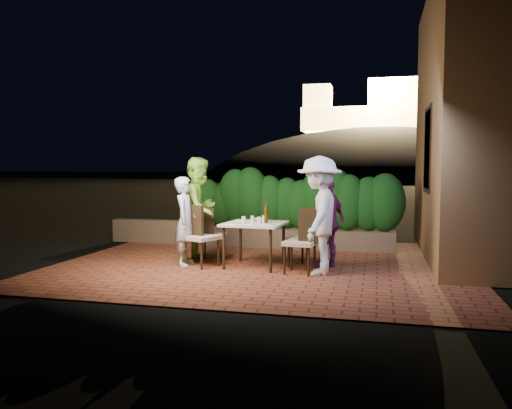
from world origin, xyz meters
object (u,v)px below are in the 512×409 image
(diner_green, at_px, (200,209))
(diner_white, at_px, (319,215))
(dining_table, at_px, (255,245))
(diner_purple, at_px, (328,222))
(bowl, at_px, (258,219))
(beer_bottle, at_px, (266,213))
(parapet_lamp, at_px, (189,218))
(chair_left_front, at_px, (202,236))
(chair_right_front, at_px, (300,241))
(diner_blue, at_px, (186,221))
(chair_right_back, at_px, (305,237))
(chair_left_back, at_px, (213,234))

(diner_green, height_order, diner_white, diner_green)
(dining_table, distance_m, diner_purple, 1.29)
(bowl, height_order, diner_purple, diner_purple)
(beer_bottle, xyz_separation_m, parapet_lamp, (-2.22, 2.15, -0.35))
(diner_purple, bearing_deg, beer_bottle, -49.96)
(chair_left_front, relative_size, parapet_lamp, 7.41)
(dining_table, relative_size, chair_right_front, 0.95)
(diner_purple, bearing_deg, parapet_lamp, -92.80)
(chair_right_front, xyz_separation_m, diner_blue, (-2.01, 0.19, 0.25))
(diner_blue, relative_size, parapet_lamp, 10.87)
(chair_right_back, height_order, diner_white, diner_white)
(chair_left_back, height_order, diner_white, diner_white)
(chair_left_front, bearing_deg, chair_right_back, 38.63)
(chair_left_back, height_order, parapet_lamp, chair_left_back)
(dining_table, distance_m, chair_left_back, 0.93)
(diner_purple, bearing_deg, chair_left_back, -65.19)
(diner_blue, bearing_deg, parapet_lamp, 14.36)
(beer_bottle, bearing_deg, bowl, 125.71)
(dining_table, xyz_separation_m, beer_bottle, (0.20, 0.01, 0.55))
(chair_right_back, xyz_separation_m, diner_white, (0.29, -0.50, 0.42))
(chair_right_back, bearing_deg, chair_left_front, 41.05)
(chair_left_front, xyz_separation_m, diner_blue, (-0.31, 0.04, 0.24))
(chair_right_back, bearing_deg, diner_white, 149.51)
(beer_bottle, bearing_deg, chair_left_back, 162.50)
(chair_left_back, bearing_deg, chair_right_back, -14.94)
(chair_left_back, bearing_deg, diner_white, -27.65)
(beer_bottle, distance_m, chair_right_back, 0.77)
(chair_left_back, relative_size, chair_right_back, 0.94)
(diner_white, bearing_deg, diner_green, -105.52)
(chair_left_front, distance_m, chair_left_back, 0.55)
(diner_blue, height_order, diner_green, diner_green)
(bowl, height_order, diner_green, diner_green)
(chair_right_front, height_order, diner_green, diner_green)
(bowl, xyz_separation_m, chair_right_front, (0.84, -0.65, -0.26))
(chair_left_front, distance_m, parapet_lamp, 2.63)
(beer_bottle, xyz_separation_m, chair_right_front, (0.63, -0.36, -0.41))
(chair_right_front, bearing_deg, diner_green, -13.25)
(beer_bottle, height_order, chair_left_front, beer_bottle)
(chair_left_front, bearing_deg, chair_right_front, 21.58)
(diner_blue, distance_m, parapet_lamp, 2.48)
(chair_left_back, xyz_separation_m, chair_right_back, (1.69, -0.18, 0.03))
(diner_green, bearing_deg, beer_bottle, -93.22)
(diner_white, bearing_deg, bowl, -117.70)
(dining_table, xyz_separation_m, diner_purple, (1.21, 0.22, 0.40))
(dining_table, distance_m, parapet_lamp, 2.96)
(dining_table, bearing_deg, chair_left_back, 158.27)
(beer_bottle, bearing_deg, chair_right_back, 13.37)
(chair_left_front, bearing_deg, diner_white, 22.77)
(chair_right_back, bearing_deg, dining_table, 39.67)
(chair_left_front, xyz_separation_m, chair_right_front, (1.70, -0.14, -0.01))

